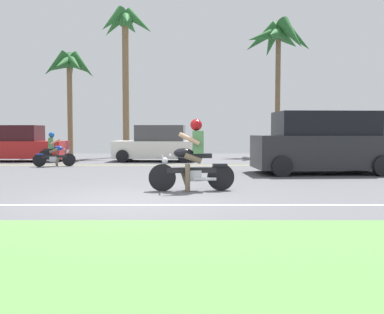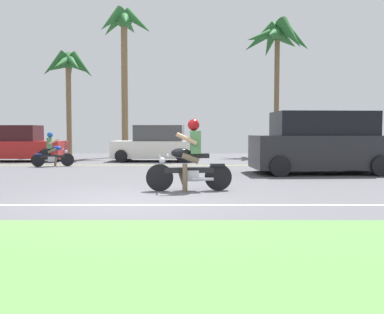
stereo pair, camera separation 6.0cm
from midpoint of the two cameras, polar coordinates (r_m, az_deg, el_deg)
name	(u,v)px [view 1 (the left image)]	position (r m, az deg, el deg)	size (l,w,h in m)	color
ground	(149,183)	(11.55, -5.95, -3.49)	(56.00, 30.00, 0.04)	#545459
grass_median	(81,262)	(4.66, -15.06, -13.40)	(56.00, 3.80, 0.06)	#548442
lane_line_near	(130,205)	(8.04, -8.55, -6.39)	(50.40, 0.12, 0.01)	silver
lane_line_far	(163,165)	(17.29, -4.01, -1.10)	(50.40, 0.12, 0.01)	yellow
motorcyclist	(191,161)	(9.77, -0.25, -0.49)	(1.98, 0.65, 1.66)	black
suv_nearby	(322,144)	(14.47, 16.90, 1.72)	(4.61, 2.35, 2.01)	#232328
parked_car_0	(16,145)	(21.22, -22.61, 1.55)	(4.27, 1.84, 1.66)	#AD1E1E
parked_car_1	(156,145)	(19.66, -4.90, 1.67)	(3.89, 2.08, 1.66)	white
palm_tree_0	(277,41)	(25.01, 11.26, 15.07)	(4.03, 3.98, 7.66)	brown
palm_tree_1	(124,34)	(23.87, -9.21, 15.96)	(3.17, 3.40, 7.99)	brown
palm_tree_2	(68,69)	(25.14, -16.33, 11.27)	(3.06, 3.18, 5.86)	brown
motorcyclist_distant	(53,152)	(17.50, -18.29, 0.65)	(1.58, 0.61, 1.35)	black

